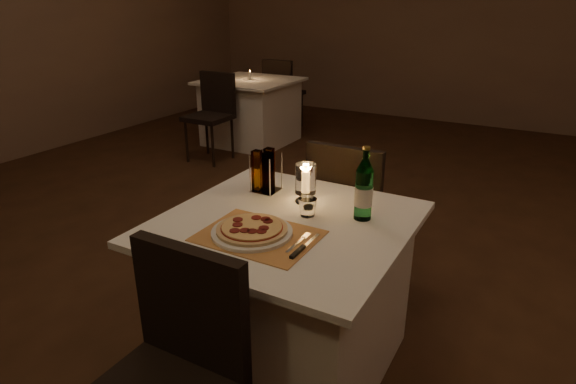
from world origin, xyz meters
The scene contains 18 objects.
floor centered at (0.00, 0.00, -0.01)m, with size 8.00×10.00×0.02m, color #412514.
wall_back centered at (0.00, 5.01, 1.50)m, with size 8.00×0.02×3.00m, color #81624B.
main_table centered at (0.07, -0.30, 0.37)m, with size 1.00×1.00×0.74m.
chair_near centered at (0.07, -1.02, 0.55)m, with size 0.42×0.42×0.90m.
chair_far centered at (0.07, 0.41, 0.55)m, with size 0.42×0.42×0.90m.
placemat centered at (0.05, -0.48, 0.74)m, with size 0.45×0.34×0.00m, color #CB8846.
plate centered at (0.02, -0.48, 0.75)m, with size 0.32×0.32×0.01m, color white.
pizza centered at (0.02, -0.48, 0.77)m, with size 0.28×0.28×0.02m.
fork centered at (0.21, -0.45, 0.75)m, with size 0.02×0.18×0.00m.
knife centered at (0.25, -0.51, 0.75)m, with size 0.02×0.22×0.01m.
tumbler centered at (0.13, -0.22, 0.78)m, with size 0.08×0.08×0.08m, color white, non-canonical shape.
water_bottle centered at (0.34, -0.13, 0.87)m, with size 0.08×0.08×0.31m.
hurricane_candle centered at (0.05, -0.09, 0.85)m, with size 0.09×0.09×0.18m.
cruet_caddy centered at (-0.18, -0.07, 0.84)m, with size 0.12×0.12×0.21m.
neighbor_table_left centered at (-2.15, 2.79, 0.37)m, with size 1.00×1.00×0.74m.
neighbor_chair_la centered at (-2.15, 2.08, 0.55)m, with size 0.42×0.42×0.90m.
neighbor_chair_lb centered at (-2.15, 3.51, 0.55)m, with size 0.42×0.42×0.90m.
neighbor_candle_left centered at (-2.15, 2.79, 0.79)m, with size 0.03×0.03×0.11m.
Camera 1 is at (0.96, -1.89, 1.60)m, focal length 30.00 mm.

